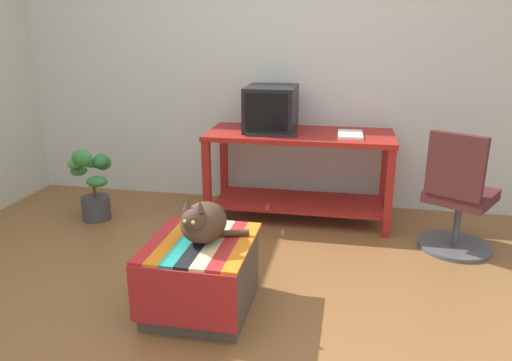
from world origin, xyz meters
TOP-DOWN VIEW (x-y plane):
  - ground_plane at (0.00, 0.00)m, footprint 14.00×14.00m
  - back_wall at (0.00, 2.05)m, footprint 8.00×0.10m
  - desk at (0.27, 1.60)m, footprint 1.51×0.65m
  - tv_monitor at (0.03, 1.64)m, footprint 0.40×0.49m
  - keyboard at (0.06, 1.45)m, footprint 0.41×0.19m
  - book at (0.67, 1.56)m, footprint 0.20×0.31m
  - ottoman_with_blanket at (-0.11, 0.09)m, footprint 0.57×0.66m
  - cat at (-0.09, 0.09)m, footprint 0.38×0.36m
  - potted_plant at (-1.41, 1.23)m, footprint 0.40×0.37m
  - office_chair at (1.45, 1.17)m, footprint 0.57×0.57m
  - pen at (0.66, 1.63)m, footprint 0.10×0.11m

SIDE VIEW (x-z plane):
  - ground_plane at x=0.00m, z-range 0.00..0.00m
  - ottoman_with_blanket at x=-0.11m, z-range 0.00..0.42m
  - potted_plant at x=-1.41m, z-range -0.01..0.62m
  - office_chair at x=1.45m, z-range -0.06..0.83m
  - desk at x=0.27m, z-range 0.14..0.88m
  - cat at x=-0.09m, z-range 0.40..0.68m
  - pen at x=0.66m, z-range 0.74..0.75m
  - book at x=0.67m, z-range 0.74..0.76m
  - keyboard at x=0.06m, z-range 0.74..0.77m
  - tv_monitor at x=0.03m, z-range 0.74..1.10m
  - back_wall at x=0.00m, z-range 0.00..2.60m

